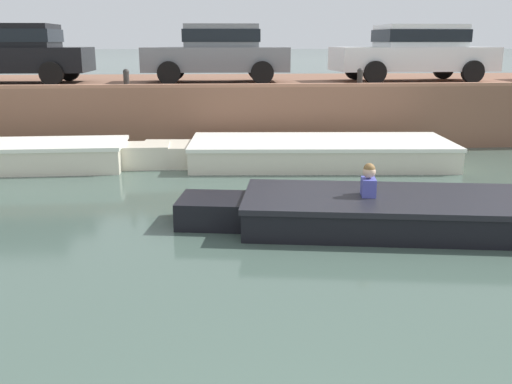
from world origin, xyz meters
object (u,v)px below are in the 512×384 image
at_px(boat_moored_west_cream, 18,156).
at_px(mooring_bollard_east, 360,76).
at_px(car_leftmost_black, 13,51).
at_px(boat_moored_central_cream, 307,152).
at_px(motorboat_passing, 403,212).
at_px(car_left_inner_grey, 218,51).
at_px(car_centre_white, 415,50).
at_px(mooring_bollard_mid, 126,77).

relative_size(boat_moored_west_cream, mooring_bollard_east, 13.53).
distance_m(car_leftmost_black, mooring_bollard_east, 9.17).
height_order(boat_moored_central_cream, motorboat_passing, motorboat_passing).
height_order(motorboat_passing, car_leftmost_black, car_leftmost_black).
xyz_separation_m(boat_moored_west_cream, car_left_inner_grey, (4.35, 3.64, 2.14)).
bearing_deg(boat_moored_central_cream, car_centre_white, 45.19).
distance_m(boat_moored_central_cream, motorboat_passing, 4.64).
height_order(boat_moored_central_cream, mooring_bollard_mid, mooring_bollard_mid).
bearing_deg(car_left_inner_grey, motorboat_passing, -72.26).
relative_size(boat_moored_central_cream, car_left_inner_grey, 1.77).
height_order(motorboat_passing, car_left_inner_grey, car_left_inner_grey).
xyz_separation_m(mooring_bollard_mid, mooring_bollard_east, (5.81, 0.00, 0.00)).
bearing_deg(mooring_bollard_mid, boat_moored_west_cream, -136.33).
height_order(boat_moored_west_cream, boat_moored_central_cream, boat_moored_west_cream).
bearing_deg(mooring_bollard_mid, car_left_inner_grey, 36.00).
distance_m(car_centre_white, mooring_bollard_east, 2.62).
relative_size(boat_moored_central_cream, mooring_bollard_mid, 15.62).
xyz_separation_m(car_leftmost_black, mooring_bollard_mid, (3.19, -1.64, -0.61)).
xyz_separation_m(car_centre_white, mooring_bollard_mid, (-7.76, -1.65, -0.61)).
height_order(car_leftmost_black, mooring_bollard_east, car_leftmost_black).
xyz_separation_m(boat_moored_central_cream, mooring_bollard_mid, (-4.19, 1.95, 1.55)).
bearing_deg(mooring_bollard_east, car_leftmost_black, 169.65).
distance_m(motorboat_passing, car_centre_white, 8.95).
bearing_deg(boat_moored_central_cream, car_left_inner_grey, 118.21).
xyz_separation_m(car_leftmost_black, car_left_inner_grey, (5.45, -0.00, -0.00)).
height_order(motorboat_passing, car_centre_white, car_centre_white).
height_order(car_left_inner_grey, mooring_bollard_mid, car_left_inner_grey).
bearing_deg(boat_moored_central_cream, motorboat_passing, -81.44).
bearing_deg(mooring_bollard_east, motorboat_passing, -98.13).
height_order(boat_moored_west_cream, mooring_bollard_east, mooring_bollard_east).
bearing_deg(car_left_inner_grey, mooring_bollard_east, -24.83).
bearing_deg(boat_moored_west_cream, car_centre_white, 20.29).
bearing_deg(motorboat_passing, car_left_inner_grey, 107.74).
relative_size(mooring_bollard_mid, mooring_bollard_east, 1.00).
bearing_deg(motorboat_passing, mooring_bollard_mid, 126.74).
bearing_deg(car_centre_white, motorboat_passing, -109.40).
height_order(car_centre_white, mooring_bollard_east, car_centre_white).
xyz_separation_m(boat_moored_central_cream, car_left_inner_grey, (-1.93, 3.59, 2.15)).
distance_m(boat_moored_west_cream, car_leftmost_black, 4.36).
height_order(car_leftmost_black, car_left_inner_grey, same).
relative_size(boat_moored_west_cream, car_centre_white, 1.35).
bearing_deg(mooring_bollard_east, boat_moored_west_cream, -165.83).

